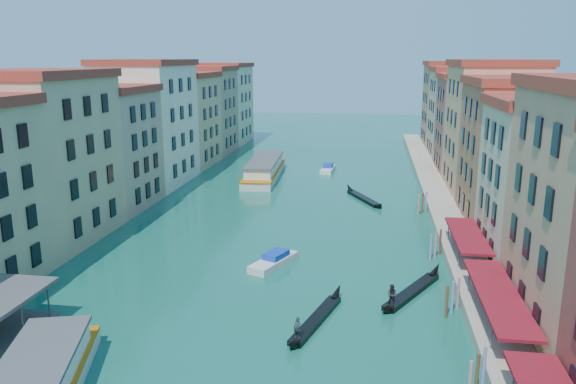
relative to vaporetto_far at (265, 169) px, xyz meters
name	(u,v)px	position (x,y,z in m)	size (l,w,h in m)	color
left_bank_palazzos	(133,132)	(-18.63, -13.80, 8.18)	(12.80, 128.40, 21.00)	#C3B185
right_bank_palazzos	(498,139)	(37.37, -13.47, 8.22)	(12.80, 128.40, 21.00)	brown
quay	(438,198)	(29.37, -13.47, -1.02)	(4.00, 140.00, 1.00)	#A9A288
restaurant_awnings	(500,297)	(29.56, -55.47, 1.47)	(3.20, 44.55, 3.12)	maroon
mooring_poles_right	(448,286)	(26.47, -49.67, -0.22)	(1.44, 54.24, 3.20)	#58321E
vaporetto_far	(265,169)	(0.00, 0.00, 0.00)	(6.36, 22.95, 3.38)	silver
gondola_fore	(316,318)	(15.20, -55.91, -1.11)	(4.16, 11.86, 2.41)	black
gondola_right	(411,290)	(23.25, -49.15, -1.03)	(6.93, 11.64, 2.54)	black
gondola_far	(363,197)	(18.10, -13.90, -1.14)	(6.61, 12.13, 1.85)	black
motorboat_mid	(274,260)	(9.49, -43.59, -0.98)	(4.54, 7.00, 1.39)	silver
motorboat_far	(328,169)	(10.96, 7.34, -0.98)	(2.52, 6.80, 1.38)	white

